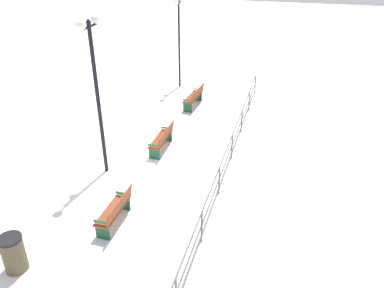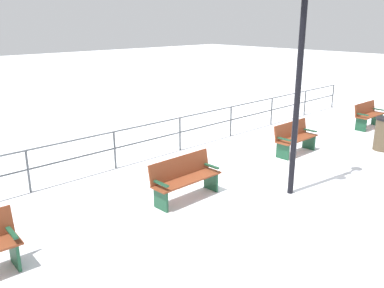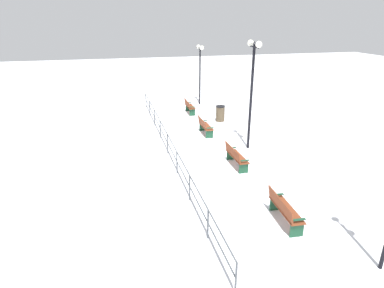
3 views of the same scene
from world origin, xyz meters
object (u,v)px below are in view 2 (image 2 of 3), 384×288
object	(u,v)px
bench_third	(295,137)
trash_bin	(384,134)
bench_fourth	(368,115)
bench_second	(185,177)
lamppost_middle	(303,25)

from	to	relation	value
bench_third	trash_bin	xyz separation A→B (m)	(1.64, 2.17, 0.02)
bench_third	trash_bin	size ratio (longest dim) A/B	1.56
bench_fourth	trash_bin	bearing A→B (deg)	-55.14
bench_second	bench_fourth	xyz separation A→B (m)	(0.04, 8.76, -0.00)
bench_third	trash_bin	bearing A→B (deg)	53.47
bench_second	trash_bin	world-z (taller)	trash_bin
bench_fourth	lamppost_middle	xyz separation A→B (m)	(1.37, -6.86, 3.12)
lamppost_middle	trash_bin	bearing A→B (deg)	88.76
bench_third	bench_fourth	size ratio (longest dim) A/B	1.06
lamppost_middle	bench_fourth	bearing A→B (deg)	101.27
bench_second	trash_bin	xyz separation A→B (m)	(1.51, 6.55, 0.01)
bench_second	bench_third	distance (m)	4.38
bench_fourth	lamppost_middle	size ratio (longest dim) A/B	0.28
bench_fourth	trash_bin	world-z (taller)	trash_bin
bench_fourth	trash_bin	xyz separation A→B (m)	(1.47, -2.20, 0.01)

